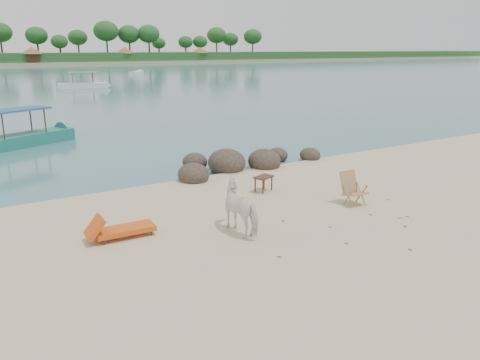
{
  "coord_description": "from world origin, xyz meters",
  "views": [
    {
      "loc": [
        -6.58,
        -7.93,
        4.3
      ],
      "look_at": [
        -0.42,
        2.0,
        1.0
      ],
      "focal_mm": 35.0,
      "sensor_mm": 36.0,
      "label": 1
    }
  ],
  "objects_px": {
    "lounge_chair": "(125,228)",
    "boat_near": "(17,115)",
    "deck_chair": "(355,190)",
    "cow": "(243,208)",
    "side_table": "(264,185)",
    "boulders": "(238,163)"
  },
  "relations": [
    {
      "from": "boulders",
      "to": "cow",
      "type": "bearing_deg",
      "value": -120.28
    },
    {
      "from": "lounge_chair",
      "to": "boat_near",
      "type": "distance_m",
      "value": 13.18
    },
    {
      "from": "boulders",
      "to": "cow",
      "type": "relative_size",
      "value": 4.4
    },
    {
      "from": "deck_chair",
      "to": "cow",
      "type": "bearing_deg",
      "value": -178.09
    },
    {
      "from": "boulders",
      "to": "side_table",
      "type": "relative_size",
      "value": 10.58
    },
    {
      "from": "side_table",
      "to": "deck_chair",
      "type": "xyz_separation_m",
      "value": [
        1.46,
        -2.42,
        0.23
      ]
    },
    {
      "from": "lounge_chair",
      "to": "side_table",
      "type": "bearing_deg",
      "value": 17.41
    },
    {
      "from": "side_table",
      "to": "lounge_chair",
      "type": "xyz_separation_m",
      "value": [
        -4.81,
        -1.26,
        0.02
      ]
    },
    {
      "from": "boulders",
      "to": "side_table",
      "type": "bearing_deg",
      "value": -106.61
    },
    {
      "from": "lounge_chair",
      "to": "boat_near",
      "type": "relative_size",
      "value": 0.3
    },
    {
      "from": "lounge_chair",
      "to": "deck_chair",
      "type": "xyz_separation_m",
      "value": [
        6.27,
        -1.15,
        0.21
      ]
    },
    {
      "from": "cow",
      "to": "lounge_chair",
      "type": "xyz_separation_m",
      "value": [
        -2.54,
        1.17,
        -0.35
      ]
    },
    {
      "from": "cow",
      "to": "boat_near",
      "type": "height_order",
      "value": "boat_near"
    },
    {
      "from": "boat_near",
      "to": "side_table",
      "type": "bearing_deg",
      "value": -90.83
    },
    {
      "from": "side_table",
      "to": "boulders",
      "type": "bearing_deg",
      "value": 52.19
    },
    {
      "from": "boulders",
      "to": "deck_chair",
      "type": "height_order",
      "value": "deck_chair"
    },
    {
      "from": "side_table",
      "to": "boat_near",
      "type": "xyz_separation_m",
      "value": [
        -5.37,
        11.85,
        1.15
      ]
    },
    {
      "from": "boulders",
      "to": "boat_near",
      "type": "xyz_separation_m",
      "value": [
        -6.26,
        8.88,
        1.2
      ]
    },
    {
      "from": "cow",
      "to": "deck_chair",
      "type": "distance_m",
      "value": 3.73
    },
    {
      "from": "boulders",
      "to": "lounge_chair",
      "type": "height_order",
      "value": "boulders"
    },
    {
      "from": "side_table",
      "to": "deck_chair",
      "type": "relative_size",
      "value": 0.64
    },
    {
      "from": "deck_chair",
      "to": "boat_near",
      "type": "distance_m",
      "value": 15.85
    }
  ]
}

